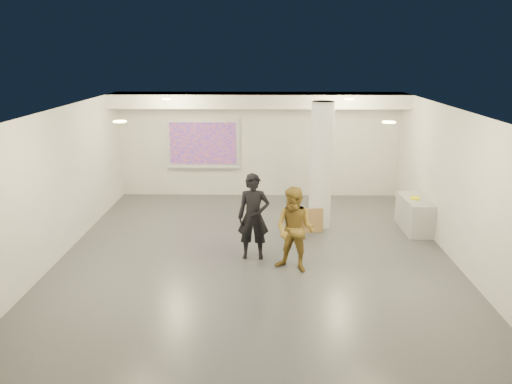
{
  "coord_description": "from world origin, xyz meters",
  "views": [
    {
      "loc": [
        0.2,
        -9.64,
        4.09
      ],
      "look_at": [
        0.0,
        0.4,
        1.25
      ],
      "focal_mm": 35.0,
      "sensor_mm": 36.0,
      "label": 1
    }
  ],
  "objects_px": {
    "projection_screen": "(203,144)",
    "woman": "(254,217)",
    "column": "(321,166)",
    "man": "(295,230)",
    "credenza": "(415,214)"
  },
  "relations": [
    {
      "from": "projection_screen",
      "to": "woman",
      "type": "bearing_deg",
      "value": -71.19
    },
    {
      "from": "projection_screen",
      "to": "woman",
      "type": "relative_size",
      "value": 1.19
    },
    {
      "from": "column",
      "to": "man",
      "type": "relative_size",
      "value": 1.81
    },
    {
      "from": "column",
      "to": "projection_screen",
      "type": "xyz_separation_m",
      "value": [
        -3.1,
        2.65,
        0.03
      ]
    },
    {
      "from": "projection_screen",
      "to": "column",
      "type": "bearing_deg",
      "value": -40.56
    },
    {
      "from": "credenza",
      "to": "projection_screen",
      "type": "bearing_deg",
      "value": 150.09
    },
    {
      "from": "woman",
      "to": "credenza",
      "type": "bearing_deg",
      "value": 25.28
    },
    {
      "from": "woman",
      "to": "man",
      "type": "height_order",
      "value": "woman"
    },
    {
      "from": "column",
      "to": "credenza",
      "type": "relative_size",
      "value": 2.26
    },
    {
      "from": "credenza",
      "to": "woman",
      "type": "relative_size",
      "value": 0.75
    },
    {
      "from": "column",
      "to": "projection_screen",
      "type": "height_order",
      "value": "column"
    },
    {
      "from": "credenza",
      "to": "man",
      "type": "relative_size",
      "value": 0.8
    },
    {
      "from": "projection_screen",
      "to": "man",
      "type": "bearing_deg",
      "value": -65.48
    },
    {
      "from": "column",
      "to": "projection_screen",
      "type": "relative_size",
      "value": 1.43
    },
    {
      "from": "column",
      "to": "woman",
      "type": "height_order",
      "value": "column"
    }
  ]
}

